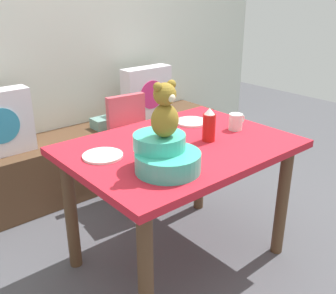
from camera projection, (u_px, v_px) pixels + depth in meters
ground_plane at (179, 257)px, 2.36m from camera, size 8.00×8.00×0.00m
back_wall at (50, 19)px, 2.89m from camera, size 4.40×0.10×2.60m
window_bench at (80, 161)px, 3.10m from camera, size 2.60×0.44×0.46m
pillow_floral_right at (147, 93)px, 3.32m from camera, size 0.44×0.15×0.44m
book_stack at (105, 123)px, 3.15m from camera, size 0.20×0.14×0.08m
dining_table at (180, 163)px, 2.12m from camera, size 1.19×0.87×0.74m
highchair at (135, 135)px, 2.83m from camera, size 0.35×0.48×0.79m
infant_seat_teal at (165, 155)px, 1.76m from camera, size 0.30×0.33×0.16m
teddy_bear at (165, 111)px, 1.68m from camera, size 0.13×0.12×0.25m
ketchup_bottle at (209, 125)px, 2.09m from camera, size 0.07×0.07×0.18m
coffee_mug at (236, 122)px, 2.27m from camera, size 0.12×0.08×0.09m
dinner_plate_near at (103, 156)px, 1.91m from camera, size 0.20×0.20×0.01m
dinner_plate_far at (192, 122)px, 2.40m from camera, size 0.20×0.20×0.01m
cell_phone at (148, 134)px, 2.20m from camera, size 0.15×0.08×0.01m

